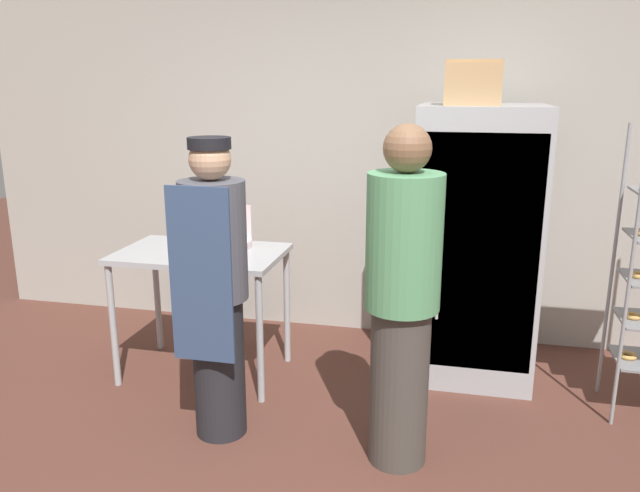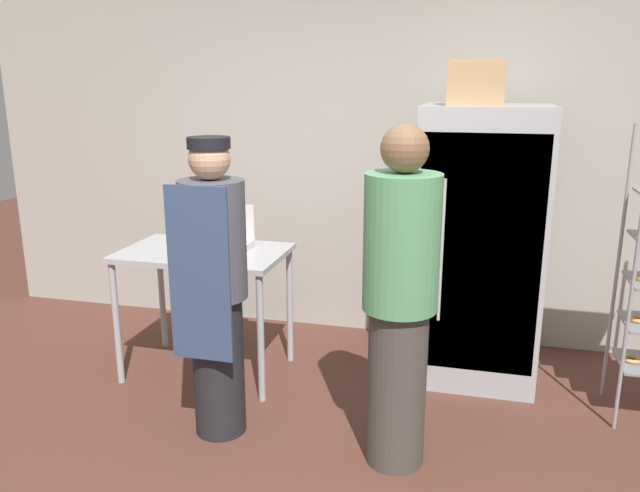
% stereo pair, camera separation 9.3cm
% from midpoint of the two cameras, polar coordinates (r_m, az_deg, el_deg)
% --- Properties ---
extents(back_wall, '(6.40, 0.12, 2.74)m').
position_cam_midpoint_polar(back_wall, '(4.83, 3.68, 7.96)').
color(back_wall, '#ADA89E').
rests_on(back_wall, ground_plane).
extents(refrigerator, '(0.79, 0.78, 1.80)m').
position_cam_midpoint_polar(refrigerator, '(4.23, 13.41, 0.17)').
color(refrigerator, '#ADAFB5').
rests_on(refrigerator, ground_plane).
extents(prep_counter, '(1.07, 0.68, 0.86)m').
position_cam_midpoint_polar(prep_counter, '(4.19, -11.43, -1.83)').
color(prep_counter, '#ADAFB5').
rests_on(prep_counter, ground_plane).
extents(donut_box, '(0.28, 0.24, 0.29)m').
position_cam_midpoint_polar(donut_box, '(4.16, -9.17, 0.28)').
color(donut_box, silver).
rests_on(donut_box, prep_counter).
extents(blender_pitcher, '(0.12, 0.12, 0.29)m').
position_cam_midpoint_polar(blender_pitcher, '(4.42, -11.78, 2.09)').
color(blender_pitcher, '#99999E').
rests_on(blender_pitcher, prep_counter).
extents(cardboard_storage_box, '(0.34, 0.31, 0.27)m').
position_cam_midpoint_polar(cardboard_storage_box, '(4.00, 13.14, 14.29)').
color(cardboard_storage_box, tan).
rests_on(cardboard_storage_box, refrigerator).
extents(person_baker, '(0.35, 0.37, 1.67)m').
position_cam_midpoint_polar(person_baker, '(3.41, -10.33, -3.74)').
color(person_baker, '#232328').
rests_on(person_baker, ground_plane).
extents(person_customer, '(0.37, 0.37, 1.75)m').
position_cam_midpoint_polar(person_customer, '(3.12, 6.66, -4.85)').
color(person_customer, '#47423D').
rests_on(person_customer, ground_plane).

